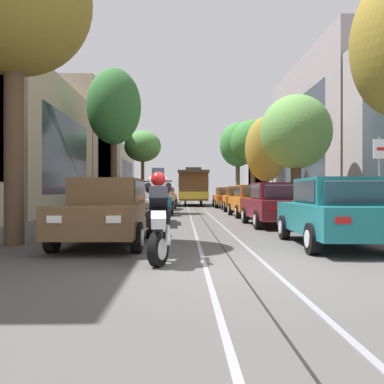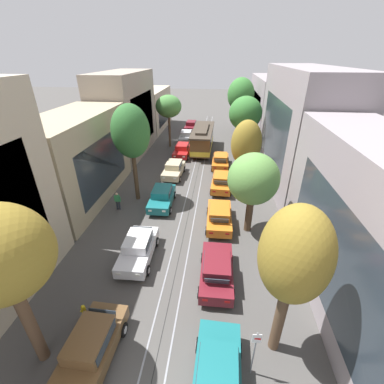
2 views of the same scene
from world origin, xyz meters
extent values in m
plane|color=#4C4947|center=(0.00, 20.26, 0.00)|extent=(160.00, 160.00, 0.00)
cube|color=gray|center=(-0.53, 23.33, 0.01)|extent=(0.08, 58.66, 0.01)
cube|color=gray|center=(0.53, 23.33, 0.01)|extent=(0.08, 58.66, 0.01)
cube|color=black|center=(0.00, 23.33, 0.00)|extent=(0.03, 58.66, 0.01)
cube|color=tan|center=(-9.88, 17.00, 3.71)|extent=(4.89, 12.36, 7.42)
cube|color=#2D3842|center=(-7.46, 17.00, 3.34)|extent=(0.04, 8.86, 4.45)
cube|color=gray|center=(-9.71, 29.66, 4.92)|extent=(4.55, 12.36, 9.84)
cube|color=#2D3842|center=(-7.46, 29.66, 4.43)|extent=(0.04, 8.86, 5.91)
cube|color=#BCAD93|center=(-9.82, 42.32, 3.21)|extent=(4.76, 12.36, 6.42)
cube|color=#2D3842|center=(-7.46, 42.32, 2.89)|extent=(0.04, 8.86, 3.85)
cube|color=gray|center=(9.89, 23.33, 5.35)|extent=(4.91, 16.59, 10.70)
cube|color=#2D3842|center=(7.46, 23.33, 4.81)|extent=(0.04, 11.82, 6.42)
cube|color=gray|center=(9.66, 40.21, 4.31)|extent=(4.45, 16.59, 8.63)
cube|color=#2D3842|center=(7.46, 40.21, 3.88)|extent=(0.04, 11.82, 5.18)
cube|color=brown|center=(-2.70, 3.19, 0.65)|extent=(1.92, 4.35, 0.66)
cube|color=brown|center=(-2.69, 3.34, 1.28)|extent=(1.53, 2.11, 0.60)
cube|color=#2D3842|center=(-2.72, 2.50, 1.26)|extent=(1.34, 0.26, 0.47)
cube|color=#2D3842|center=(-2.66, 4.52, 1.26)|extent=(1.30, 0.23, 0.45)
cube|color=#2D3842|center=(-1.95, 3.32, 1.28)|extent=(0.08, 1.81, 0.47)
cube|color=#2D3842|center=(-3.44, 3.36, 1.28)|extent=(0.08, 1.81, 0.47)
cube|color=white|center=(-2.20, 1.02, 0.75)|extent=(0.28, 0.05, 0.14)
cube|color=#B21414|center=(-2.08, 5.34, 0.75)|extent=(0.28, 0.05, 0.12)
cube|color=white|center=(-3.32, 1.05, 0.75)|extent=(0.28, 0.05, 0.14)
cube|color=#B21414|center=(-3.19, 5.37, 0.75)|extent=(0.28, 0.05, 0.12)
cylinder|color=black|center=(-1.86, 1.83, 0.32)|extent=(0.22, 0.65, 0.64)
cylinder|color=silver|center=(-1.75, 1.83, 0.32)|extent=(0.03, 0.35, 0.35)
cylinder|color=black|center=(-3.62, 1.88, 0.32)|extent=(0.22, 0.65, 0.64)
cylinder|color=silver|center=(-3.73, 1.89, 0.32)|extent=(0.03, 0.35, 0.35)
cylinder|color=black|center=(-1.78, 4.50, 0.32)|extent=(0.22, 0.65, 0.64)
cylinder|color=silver|center=(-1.67, 4.50, 0.32)|extent=(0.03, 0.35, 0.35)
cylinder|color=black|center=(-3.54, 4.55, 0.32)|extent=(0.22, 0.65, 0.64)
cylinder|color=silver|center=(-3.65, 4.55, 0.32)|extent=(0.03, 0.35, 0.35)
cube|color=silver|center=(-2.55, 9.59, 0.65)|extent=(1.91, 4.34, 0.66)
cube|color=silver|center=(-2.56, 9.74, 1.28)|extent=(1.53, 2.10, 0.60)
cube|color=#2D3842|center=(-2.54, 8.90, 1.26)|extent=(1.34, 0.25, 0.47)
cube|color=#2D3842|center=(-2.59, 10.92, 1.26)|extent=(1.30, 0.23, 0.45)
cube|color=#2D3842|center=(-1.81, 9.76, 1.28)|extent=(0.08, 1.81, 0.47)
cube|color=#2D3842|center=(-3.30, 9.72, 1.28)|extent=(0.08, 1.81, 0.47)
cube|color=white|center=(-1.94, 7.45, 0.75)|extent=(0.28, 0.05, 0.14)
cube|color=#B21414|center=(-2.05, 11.76, 0.75)|extent=(0.28, 0.05, 0.12)
cube|color=white|center=(-3.06, 7.42, 0.75)|extent=(0.28, 0.05, 0.14)
cube|color=#B21414|center=(-3.16, 11.74, 0.75)|extent=(0.28, 0.05, 0.12)
cylinder|color=black|center=(-1.64, 8.28, 0.32)|extent=(0.22, 0.64, 0.64)
cylinder|color=silver|center=(-1.53, 8.28, 0.32)|extent=(0.03, 0.35, 0.35)
cylinder|color=black|center=(-3.40, 8.24, 0.32)|extent=(0.22, 0.64, 0.64)
cylinder|color=silver|center=(-3.51, 8.23, 0.32)|extent=(0.03, 0.35, 0.35)
cylinder|color=black|center=(-1.71, 10.95, 0.32)|extent=(0.22, 0.64, 0.64)
cylinder|color=silver|center=(-1.60, 10.95, 0.32)|extent=(0.03, 0.35, 0.35)
cylinder|color=black|center=(-3.47, 10.90, 0.32)|extent=(0.22, 0.64, 0.64)
cylinder|color=silver|center=(-3.58, 10.90, 0.32)|extent=(0.03, 0.35, 0.35)
cube|color=#196B70|center=(-2.45, 16.30, 0.65)|extent=(1.92, 4.35, 0.66)
cube|color=#196B70|center=(-2.45, 16.45, 1.28)|extent=(1.53, 2.10, 0.60)
cube|color=#2D3842|center=(-2.43, 15.61, 1.26)|extent=(1.34, 0.26, 0.47)
cube|color=#2D3842|center=(-2.48, 17.63, 1.26)|extent=(1.30, 0.23, 0.45)
cube|color=#2D3842|center=(-1.70, 16.47, 1.28)|extent=(0.08, 1.81, 0.47)
cube|color=#2D3842|center=(-3.20, 16.43, 1.28)|extent=(0.08, 1.81, 0.47)
cube|color=white|center=(-1.83, 14.15, 0.75)|extent=(0.28, 0.05, 0.14)
cube|color=#B21414|center=(-1.95, 18.47, 0.75)|extent=(0.28, 0.05, 0.12)
cube|color=white|center=(-2.95, 14.12, 0.75)|extent=(0.28, 0.05, 0.14)
cube|color=#B21414|center=(-3.06, 18.44, 0.75)|extent=(0.28, 0.05, 0.12)
cylinder|color=black|center=(-1.53, 14.99, 0.32)|extent=(0.22, 0.65, 0.64)
cylinder|color=silver|center=(-1.42, 14.99, 0.32)|extent=(0.03, 0.35, 0.35)
cylinder|color=black|center=(-3.29, 14.94, 0.32)|extent=(0.22, 0.65, 0.64)
cylinder|color=silver|center=(-3.40, 14.94, 0.32)|extent=(0.03, 0.35, 0.35)
cylinder|color=black|center=(-1.60, 17.65, 0.32)|extent=(0.22, 0.65, 0.64)
cylinder|color=silver|center=(-1.49, 17.65, 0.32)|extent=(0.03, 0.35, 0.35)
cylinder|color=black|center=(-3.36, 17.60, 0.32)|extent=(0.22, 0.65, 0.64)
cylinder|color=silver|center=(-3.47, 17.60, 0.32)|extent=(0.03, 0.35, 0.35)
cube|color=#C1B28E|center=(-2.46, 22.39, 0.65)|extent=(1.96, 4.37, 0.66)
cube|color=#C1B28E|center=(-2.46, 22.54, 1.28)|extent=(1.55, 2.12, 0.60)
cube|color=#2D3842|center=(-2.49, 21.70, 1.26)|extent=(1.34, 0.27, 0.47)
cube|color=#2D3842|center=(-2.41, 23.72, 1.26)|extent=(1.30, 0.25, 0.45)
cube|color=#2D3842|center=(-1.71, 22.51, 1.28)|extent=(0.10, 1.81, 0.47)
cube|color=#2D3842|center=(-3.20, 22.57, 1.28)|extent=(0.10, 1.81, 0.47)
cube|color=white|center=(-1.99, 20.21, 0.75)|extent=(0.28, 0.05, 0.14)
cube|color=#B21414|center=(-1.82, 24.53, 0.75)|extent=(0.28, 0.05, 0.12)
cube|color=white|center=(-3.10, 20.25, 0.75)|extent=(0.28, 0.05, 0.14)
cube|color=#B21414|center=(-2.94, 24.57, 0.75)|extent=(0.28, 0.05, 0.12)
cylinder|color=black|center=(-1.63, 21.02, 0.32)|extent=(0.22, 0.65, 0.64)
cylinder|color=silver|center=(-1.52, 21.02, 0.32)|extent=(0.03, 0.35, 0.35)
cylinder|color=black|center=(-3.39, 21.09, 0.32)|extent=(0.22, 0.65, 0.64)
cylinder|color=silver|center=(-3.50, 21.09, 0.32)|extent=(0.03, 0.35, 0.35)
cylinder|color=black|center=(-1.53, 23.69, 0.32)|extent=(0.22, 0.65, 0.64)
cylinder|color=silver|center=(-1.42, 23.68, 0.32)|extent=(0.03, 0.35, 0.35)
cylinder|color=black|center=(-3.29, 23.75, 0.32)|extent=(0.22, 0.65, 0.64)
cylinder|color=silver|center=(-3.40, 23.76, 0.32)|extent=(0.03, 0.35, 0.35)
cube|color=red|center=(-2.45, 28.55, 0.65)|extent=(1.89, 4.34, 0.66)
cube|color=red|center=(-2.44, 28.70, 1.28)|extent=(1.52, 2.10, 0.60)
cube|color=#2D3842|center=(-2.46, 27.86, 1.26)|extent=(1.34, 0.25, 0.47)
cube|color=#2D3842|center=(-2.42, 29.89, 1.26)|extent=(1.30, 0.23, 0.45)
cube|color=#2D3842|center=(-1.69, 28.69, 1.28)|extent=(0.07, 1.81, 0.47)
cube|color=#2D3842|center=(-3.19, 28.72, 1.28)|extent=(0.07, 1.81, 0.47)
cube|color=white|center=(-1.93, 26.38, 0.75)|extent=(0.28, 0.05, 0.14)
cube|color=#B21414|center=(-1.84, 30.70, 0.75)|extent=(0.28, 0.05, 0.12)
cube|color=white|center=(-3.05, 26.41, 0.75)|extent=(0.28, 0.05, 0.14)
cube|color=#B21414|center=(-2.96, 30.72, 0.75)|extent=(0.28, 0.05, 0.12)
cylinder|color=black|center=(-1.59, 27.20, 0.32)|extent=(0.21, 0.64, 0.64)
cylinder|color=silver|center=(-1.48, 27.20, 0.32)|extent=(0.03, 0.35, 0.35)
cylinder|color=black|center=(-3.35, 27.24, 0.32)|extent=(0.21, 0.64, 0.64)
cylinder|color=silver|center=(-3.46, 27.24, 0.32)|extent=(0.03, 0.35, 0.35)
cylinder|color=black|center=(-1.54, 29.87, 0.32)|extent=(0.21, 0.64, 0.64)
cylinder|color=silver|center=(-1.43, 29.86, 0.32)|extent=(0.03, 0.35, 0.35)
cylinder|color=black|center=(-3.30, 29.90, 0.32)|extent=(0.21, 0.64, 0.64)
cylinder|color=silver|center=(-3.41, 29.91, 0.32)|extent=(0.03, 0.35, 0.35)
cube|color=#B7B7BC|center=(-2.73, 34.77, 0.65)|extent=(1.89, 4.34, 0.66)
cube|color=#B7B7BC|center=(-2.73, 34.92, 1.28)|extent=(1.52, 2.09, 0.60)
cube|color=#2D3842|center=(-2.72, 34.09, 1.26)|extent=(1.34, 0.25, 0.47)
cube|color=#2D3842|center=(-2.76, 36.11, 1.26)|extent=(1.30, 0.22, 0.45)
cube|color=#2D3842|center=(-1.99, 34.94, 1.28)|extent=(0.07, 1.81, 0.47)
cube|color=#2D3842|center=(-3.48, 34.91, 1.28)|extent=(0.07, 1.81, 0.47)
cube|color=white|center=(-2.13, 32.63, 0.75)|extent=(0.28, 0.05, 0.14)
cube|color=#B21414|center=(-2.22, 36.94, 0.75)|extent=(0.28, 0.05, 0.12)
cube|color=white|center=(-3.25, 32.60, 0.75)|extent=(0.28, 0.05, 0.14)
cube|color=#B21414|center=(-3.33, 36.92, 0.75)|extent=(0.28, 0.05, 0.12)
cylinder|color=black|center=(-1.82, 33.46, 0.32)|extent=(0.21, 0.64, 0.64)
cylinder|color=silver|center=(-1.71, 33.46, 0.32)|extent=(0.03, 0.35, 0.35)
cylinder|color=black|center=(-3.58, 33.42, 0.32)|extent=(0.21, 0.64, 0.64)
cylinder|color=silver|center=(-3.69, 33.42, 0.32)|extent=(0.03, 0.35, 0.35)
cylinder|color=black|center=(-1.88, 36.12, 0.32)|extent=(0.21, 0.64, 0.64)
cylinder|color=silver|center=(-1.77, 36.13, 0.32)|extent=(0.03, 0.35, 0.35)
cylinder|color=black|center=(-3.64, 36.09, 0.32)|extent=(0.21, 0.64, 0.64)
cylinder|color=silver|center=(-3.75, 36.09, 0.32)|extent=(0.03, 0.35, 0.35)
cube|color=maroon|center=(-2.71, 41.09, 0.65)|extent=(1.97, 4.37, 0.66)
cube|color=maroon|center=(-2.70, 41.24, 1.28)|extent=(1.56, 2.12, 0.60)
cube|color=#2D3842|center=(-2.73, 40.41, 1.26)|extent=(1.34, 0.27, 0.47)
cube|color=#2D3842|center=(-2.66, 42.43, 1.26)|extent=(1.30, 0.25, 0.45)
cube|color=#2D3842|center=(-1.95, 41.21, 1.28)|extent=(0.10, 1.81, 0.47)
cube|color=#2D3842|center=(-3.45, 41.27, 1.28)|extent=(0.10, 1.81, 0.47)
cube|color=white|center=(-2.23, 38.91, 0.75)|extent=(0.28, 0.05, 0.14)
cube|color=#B21414|center=(-2.07, 43.23, 0.75)|extent=(0.28, 0.05, 0.12)
cube|color=white|center=(-3.35, 38.96, 0.75)|extent=(0.28, 0.05, 0.14)
cube|color=#B21414|center=(-3.18, 43.27, 0.75)|extent=(0.28, 0.05, 0.12)
cylinder|color=black|center=(-1.88, 39.73, 0.32)|extent=(0.22, 0.65, 0.64)
cylinder|color=silver|center=(-1.77, 39.72, 0.32)|extent=(0.03, 0.35, 0.35)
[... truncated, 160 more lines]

